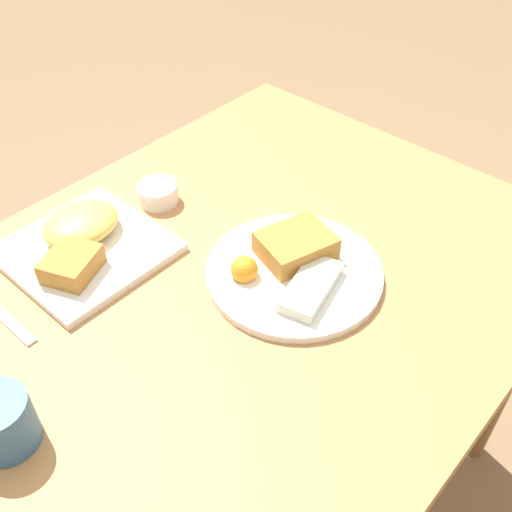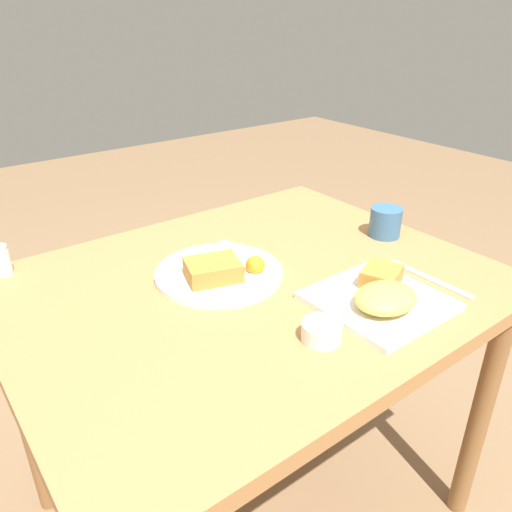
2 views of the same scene
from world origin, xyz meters
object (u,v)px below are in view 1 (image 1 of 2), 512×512
Objects in this scene: plate_square_near at (82,242)px; sauce_ramekin at (158,193)px; plate_oval_far at (293,267)px; coffee_mug at (1,423)px.

plate_square_near reaches higher than sauce_ramekin.
plate_oval_far is 3.51× the size of coffee_mug.
plate_square_near reaches higher than plate_oval_far.
plate_oval_far is (-0.19, 0.30, -0.01)m from plate_square_near.
sauce_ramekin is 0.51m from coffee_mug.
sauce_ramekin is 0.90× the size of coffee_mug.
plate_square_near is at bearing -56.93° from plate_oval_far.
plate_oval_far reaches higher than sauce_ramekin.
plate_square_near is at bearing 3.92° from sauce_ramekin.
plate_oval_far is at bearing 93.07° from sauce_ramekin.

